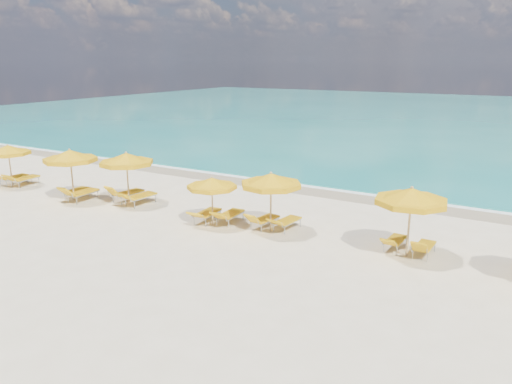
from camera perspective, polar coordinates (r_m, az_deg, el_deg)
The scene contains 24 objects.
ground_plane at distance 20.40m, azimuth -2.15°, elevation -4.19°, with size 120.00×120.00×0.00m, color beige.
ocean at distance 65.39m, azimuth 21.39°, elevation 8.04°, with size 120.00×80.00×0.30m, color #15766D.
wet_sand_band at distance 26.66m, azimuth 6.45°, elevation 0.32°, with size 120.00×2.60×0.01m, color tan.
foam_line at distance 27.38m, azimuth 7.14°, elevation 0.68°, with size 120.00×1.20×0.03m, color white.
whitecap_near at distance 37.65m, azimuth 4.13°, elevation 4.66°, with size 14.00×0.36×0.05m, color white.
whitecap_far at distance 40.83m, azimuth 26.72°, elevation 3.90°, with size 18.00×0.30×0.05m, color white.
umbrella_0 at distance 29.86m, azimuth -26.48°, elevation 4.28°, with size 2.42×2.42×2.31m.
umbrella_1 at distance 25.52m, azimuth -20.48°, elevation 3.84°, with size 2.63×2.63×2.57m.
umbrella_2 at distance 24.07m, azimuth -14.60°, elevation 3.62°, with size 2.98×2.98×2.54m.
umbrella_3 at distance 20.39m, azimuth -5.08°, elevation 0.95°, with size 2.47×2.47×2.08m.
umbrella_4 at distance 19.47m, azimuth 1.72°, elevation 1.30°, with size 2.89×2.89×2.46m.
umbrella_5 at distance 17.72m, azimuth 17.33°, elevation -0.52°, with size 2.99×2.99×2.54m.
lounger_0_left at distance 30.66m, azimuth -26.00°, elevation 1.26°, with size 0.71×1.95×0.84m.
lounger_0_right at distance 30.02m, azimuth -24.93°, elevation 1.12°, with size 0.79×2.01×0.85m.
lounger_1_left at distance 26.58m, azimuth -19.88°, elevation -0.09°, with size 0.72×1.71×0.73m.
lounger_1_right at distance 25.71m, azimuth -19.24°, elevation -0.42°, with size 0.72×2.02×0.91m.
lounger_2_left at distance 25.00m, azimuth -14.48°, elevation -0.47°, with size 0.88×1.99×0.97m.
lounger_2_right at distance 24.27m, azimuth -13.11°, elevation -0.85°, with size 0.84×2.09×0.85m.
lounger_3_left at distance 21.27m, azimuth -5.63°, elevation -2.81°, with size 0.78×1.96×0.74m.
lounger_3_right at distance 21.01m, azimuth -3.03°, elevation -2.97°, with size 0.73×1.95×0.79m.
lounger_4_left at distance 20.43m, azimuth 0.93°, elevation -3.51°, with size 0.81×1.79×0.81m.
lounger_4_right at distance 20.25m, azimuth 3.52°, elevation -3.72°, with size 0.78×1.86×0.71m.
lounger_5_left at distance 18.87m, azimuth 15.59°, elevation -5.73°, with size 0.62×1.69×0.70m.
lounger_5_right at distance 18.55m, azimuth 18.62°, elevation -6.31°, with size 0.60×1.62×0.80m.
Camera 1 is at (10.44, -16.21, 6.67)m, focal length 35.00 mm.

